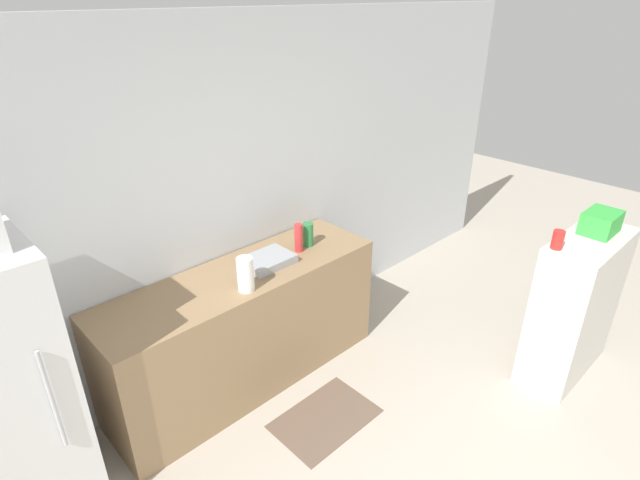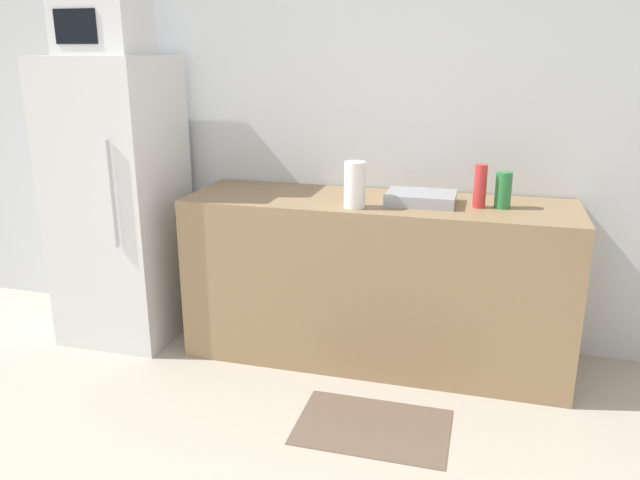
{
  "view_description": "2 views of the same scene",
  "coord_description": "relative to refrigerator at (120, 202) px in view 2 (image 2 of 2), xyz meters",
  "views": [
    {
      "loc": [
        -1.26,
        -0.19,
        2.69
      ],
      "look_at": [
        0.73,
        1.89,
        1.25
      ],
      "focal_mm": 28.0,
      "sensor_mm": 36.0,
      "label": 1
    },
    {
      "loc": [
        0.98,
        -0.88,
        1.69
      ],
      "look_at": [
        0.27,
        1.7,
        0.88
      ],
      "focal_mm": 35.0,
      "sensor_mm": 36.0,
      "label": 2
    }
  ],
  "objects": [
    {
      "name": "kitchen_rug",
      "position": [
        1.67,
        -0.65,
        -0.83
      ],
      "size": [
        0.71,
        0.48,
        0.01
      ],
      "primitive_type": "cube",
      "color": "brown",
      "rests_on": "ground_plane"
    },
    {
      "name": "counter",
      "position": [
        1.54,
        0.07,
        -0.37
      ],
      "size": [
        2.09,
        0.62,
        0.92
      ],
      "primitive_type": "cube",
      "color": "#937551",
      "rests_on": "ground_plane"
    },
    {
      "name": "refrigerator",
      "position": [
        0.0,
        0.0,
        0.0
      ],
      "size": [
        0.64,
        0.65,
        1.67
      ],
      "color": "silver",
      "rests_on": "ground_plane"
    },
    {
      "name": "sink_basin",
      "position": [
        1.77,
        0.05,
        0.12
      ],
      "size": [
        0.36,
        0.27,
        0.06
      ],
      "primitive_type": "cube",
      "color": "#9EA3A8",
      "rests_on": "counter"
    },
    {
      "name": "paper_towel_roll",
      "position": [
        1.45,
        -0.12,
        0.21
      ],
      "size": [
        0.11,
        0.11,
        0.24
      ],
      "primitive_type": "cylinder",
      "color": "white",
      "rests_on": "counter"
    },
    {
      "name": "microwave",
      "position": [
        -0.0,
        -0.0,
        0.98
      ],
      "size": [
        0.46,
        0.36,
        0.29
      ],
      "color": "white",
      "rests_on": "refrigerator"
    },
    {
      "name": "bottle_short",
      "position": [
        2.18,
        0.07,
        0.18
      ],
      "size": [
        0.08,
        0.08,
        0.19
      ],
      "primitive_type": "cylinder",
      "color": "#2D7F42",
      "rests_on": "counter"
    },
    {
      "name": "wall_back",
      "position": [
        1.13,
        0.42,
        0.47
      ],
      "size": [
        8.0,
        0.06,
        2.6
      ],
      "primitive_type": "cube",
      "color": "silver",
      "rests_on": "ground_plane"
    },
    {
      "name": "bottle_tall",
      "position": [
        2.07,
        0.05,
        0.2
      ],
      "size": [
        0.06,
        0.06,
        0.22
      ],
      "primitive_type": "cylinder",
      "color": "red",
      "rests_on": "counter"
    }
  ]
}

